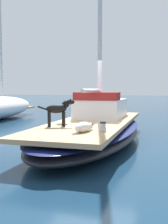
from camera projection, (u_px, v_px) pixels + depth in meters
name	position (u px, v px, depth m)	size (l,w,h in m)	color
ground_plane	(92.00, 143.00, 8.26)	(120.00, 120.00, 0.00)	navy
sailboat_main	(92.00, 132.00, 8.23)	(2.77, 7.32, 0.66)	black
cabin_house	(101.00, 107.00, 9.24)	(1.48, 2.27, 0.84)	silver
dog_black	(58.00, 110.00, 7.02)	(0.87, 0.50, 0.70)	black
dog_white	(84.00, 127.00, 6.17)	(0.39, 0.94, 0.22)	silver
deck_winch	(103.00, 127.00, 6.25)	(0.16, 0.16, 0.21)	#B7B7BC
coiled_rope	(62.00, 124.00, 7.41)	(0.32, 0.32, 0.04)	beige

